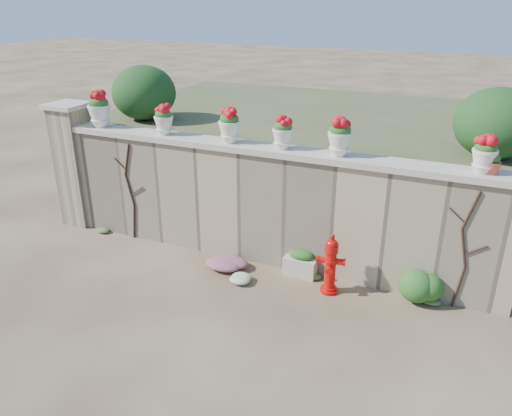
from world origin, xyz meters
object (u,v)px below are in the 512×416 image
at_px(fire_hydrant, 331,264).
at_px(planter_box, 301,263).
at_px(urn_pot_0, 99,110).
at_px(terracotta_pot, 492,165).

height_order(fire_hydrant, planter_box, fire_hydrant).
bearing_deg(urn_pot_0, planter_box, -3.46).
xyz_separation_m(fire_hydrant, planter_box, (-0.59, 0.33, -0.30)).
bearing_deg(urn_pot_0, terracotta_pot, 0.00).
distance_m(fire_hydrant, urn_pot_0, 5.13).
bearing_deg(terracotta_pot, fire_hydrant, -164.02).
bearing_deg(terracotta_pot, planter_box, -174.55).
bearing_deg(fire_hydrant, terracotta_pot, 7.29).
bearing_deg(planter_box, urn_pot_0, 178.17).
bearing_deg(fire_hydrant, urn_pot_0, 164.30).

